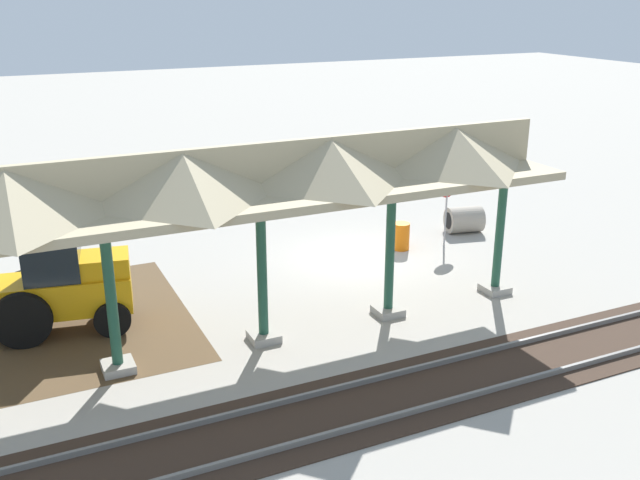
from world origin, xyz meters
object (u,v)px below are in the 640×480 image
(stop_sign, at_px, (447,195))
(concrete_pipe, at_px, (464,220))
(traffic_barrel, at_px, (401,236))
(backhoe, at_px, (58,284))

(stop_sign, distance_m, concrete_pipe, 2.10)
(traffic_barrel, bearing_deg, stop_sign, 169.61)
(stop_sign, relative_size, concrete_pipe, 1.76)
(stop_sign, height_order, backhoe, backhoe)
(stop_sign, relative_size, backhoe, 0.45)
(stop_sign, height_order, concrete_pipe, stop_sign)
(stop_sign, distance_m, traffic_barrel, 2.03)
(backhoe, distance_m, concrete_pipe, 13.94)
(stop_sign, bearing_deg, backhoe, 5.70)
(backhoe, height_order, concrete_pipe, backhoe)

